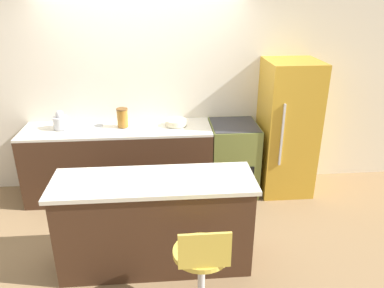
% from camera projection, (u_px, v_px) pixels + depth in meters
% --- Properties ---
extents(ground_plane, '(14.00, 14.00, 0.00)m').
position_uv_depth(ground_plane, '(148.00, 206.00, 4.72)').
color(ground_plane, '#8E704C').
extents(wall_back, '(8.00, 0.06, 2.60)m').
position_uv_depth(wall_back, '(145.00, 91.00, 4.85)').
color(wall_back, silver).
rests_on(wall_back, ground_plane).
extents(back_counter, '(2.34, 0.64, 0.94)m').
position_uv_depth(back_counter, '(120.00, 162.00, 4.82)').
color(back_counter, '#422819').
rests_on(back_counter, ground_plane).
extents(kitchen_island, '(1.86, 0.61, 0.93)m').
position_uv_depth(kitchen_island, '(155.00, 222.00, 3.58)').
color(kitchen_island, '#422819').
rests_on(kitchen_island, ground_plane).
extents(oven_range, '(0.60, 0.66, 0.94)m').
position_uv_depth(oven_range, '(233.00, 158.00, 4.94)').
color(oven_range, olive).
rests_on(oven_range, ground_plane).
extents(refrigerator, '(0.65, 0.70, 1.74)m').
position_uv_depth(refrigerator, '(287.00, 128.00, 4.82)').
color(refrigerator, gold).
rests_on(refrigerator, ground_plane).
extents(stool_chair, '(0.46, 0.46, 0.93)m').
position_uv_depth(stool_chair, '(202.00, 270.00, 2.99)').
color(stool_chair, '#B7B7BC').
rests_on(stool_chair, ground_plane).
extents(kettle, '(0.18, 0.18, 0.23)m').
position_uv_depth(kettle, '(61.00, 121.00, 4.58)').
color(kettle, silver).
rests_on(kettle, back_counter).
extents(mixing_bowl, '(0.26, 0.26, 0.07)m').
position_uv_depth(mixing_bowl, '(176.00, 122.00, 4.71)').
color(mixing_bowl, beige).
rests_on(mixing_bowl, back_counter).
extents(canister_jar, '(0.14, 0.14, 0.23)m').
position_uv_depth(canister_jar, '(122.00, 118.00, 4.63)').
color(canister_jar, '#9E6623').
rests_on(canister_jar, back_counter).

